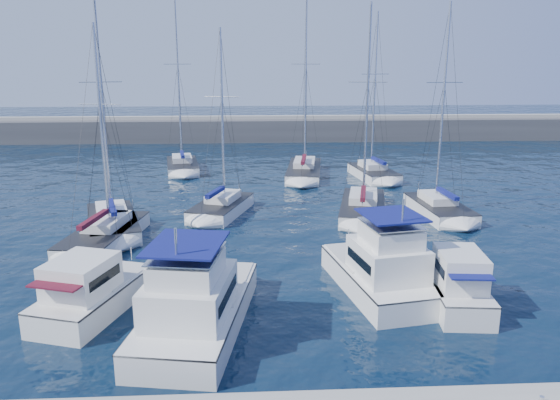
{
  "coord_description": "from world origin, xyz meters",
  "views": [
    {
      "loc": [
        -1.16,
        -25.76,
        11.28
      ],
      "look_at": [
        0.55,
        6.07,
        3.0
      ],
      "focal_mm": 35.0,
      "sensor_mm": 36.0,
      "label": 1
    }
  ],
  "objects_px": {
    "sailboat_mid_b": "(105,235)",
    "sailboat_back_b": "(304,170)",
    "sailboat_mid_a": "(112,222)",
    "sailboat_mid_d": "(363,207)",
    "motor_yacht_port_outer": "(90,294)",
    "sailboat_mid_c": "(222,207)",
    "motor_yacht_stbd_outer": "(455,286)",
    "sailboat_back_a": "(182,166)",
    "sailboat_mid_e": "(439,208)",
    "sailboat_back_c": "(373,173)",
    "motor_yacht_stbd_inner": "(382,272)",
    "motor_yacht_port_inner": "(195,307)"
  },
  "relations": [
    {
      "from": "motor_yacht_stbd_inner",
      "to": "sailboat_mid_d",
      "type": "relative_size",
      "value": 0.54
    },
    {
      "from": "sailboat_mid_d",
      "to": "sailboat_mid_e",
      "type": "relative_size",
      "value": 1.0
    },
    {
      "from": "sailboat_mid_e",
      "to": "sailboat_back_c",
      "type": "relative_size",
      "value": 0.98
    },
    {
      "from": "sailboat_mid_b",
      "to": "sailboat_mid_c",
      "type": "relative_size",
      "value": 1.0
    },
    {
      "from": "motor_yacht_port_outer",
      "to": "sailboat_mid_e",
      "type": "distance_m",
      "value": 25.98
    },
    {
      "from": "motor_yacht_port_inner",
      "to": "sailboat_mid_e",
      "type": "height_order",
      "value": "sailboat_mid_e"
    },
    {
      "from": "sailboat_mid_a",
      "to": "sailboat_back_c",
      "type": "relative_size",
      "value": 0.99
    },
    {
      "from": "sailboat_back_c",
      "to": "motor_yacht_stbd_inner",
      "type": "bearing_deg",
      "value": -109.62
    },
    {
      "from": "motor_yacht_stbd_inner",
      "to": "sailboat_back_a",
      "type": "height_order",
      "value": "sailboat_back_a"
    },
    {
      "from": "sailboat_mid_a",
      "to": "sailboat_mid_b",
      "type": "xyz_separation_m",
      "value": [
        0.18,
        -2.72,
        -0.02
      ]
    },
    {
      "from": "sailboat_mid_a",
      "to": "sailboat_mid_d",
      "type": "height_order",
      "value": "sailboat_mid_a"
    },
    {
      "from": "motor_yacht_port_inner",
      "to": "sailboat_back_c",
      "type": "distance_m",
      "value": 33.26
    },
    {
      "from": "motor_yacht_stbd_outer",
      "to": "sailboat_mid_a",
      "type": "distance_m",
      "value": 22.81
    },
    {
      "from": "sailboat_mid_b",
      "to": "sailboat_back_b",
      "type": "xyz_separation_m",
      "value": [
        14.52,
        19.62,
        0.02
      ]
    },
    {
      "from": "sailboat_mid_a",
      "to": "sailboat_mid_c",
      "type": "xyz_separation_m",
      "value": [
        7.2,
        3.49,
        -0.0
      ]
    },
    {
      "from": "sailboat_mid_a",
      "to": "sailboat_back_a",
      "type": "bearing_deg",
      "value": 66.21
    },
    {
      "from": "sailboat_mid_b",
      "to": "sailboat_back_b",
      "type": "distance_m",
      "value": 24.41
    },
    {
      "from": "motor_yacht_stbd_inner",
      "to": "motor_yacht_stbd_outer",
      "type": "relative_size",
      "value": 1.32
    },
    {
      "from": "motor_yacht_port_inner",
      "to": "motor_yacht_stbd_outer",
      "type": "relative_size",
      "value": 1.56
    },
    {
      "from": "motor_yacht_stbd_inner",
      "to": "sailboat_mid_a",
      "type": "height_order",
      "value": "sailboat_mid_a"
    },
    {
      "from": "sailboat_mid_d",
      "to": "sailboat_back_c",
      "type": "height_order",
      "value": "sailboat_back_c"
    },
    {
      "from": "sailboat_back_b",
      "to": "sailboat_back_c",
      "type": "xyz_separation_m",
      "value": [
        6.61,
        -1.54,
        0.02
      ]
    },
    {
      "from": "motor_yacht_stbd_outer",
      "to": "sailboat_back_b",
      "type": "relative_size",
      "value": 0.36
    },
    {
      "from": "motor_yacht_port_outer",
      "to": "sailboat_mid_c",
      "type": "relative_size",
      "value": 0.51
    },
    {
      "from": "motor_yacht_stbd_outer",
      "to": "sailboat_mid_a",
      "type": "xyz_separation_m",
      "value": [
        -18.95,
        12.69,
        -0.41
      ]
    },
    {
      "from": "motor_yacht_stbd_inner",
      "to": "sailboat_mid_b",
      "type": "distance_m",
      "value": 17.8
    },
    {
      "from": "sailboat_mid_d",
      "to": "sailboat_back_a",
      "type": "xyz_separation_m",
      "value": [
        -15.41,
        17.05,
        0.04
      ]
    },
    {
      "from": "motor_yacht_port_outer",
      "to": "sailboat_mid_c",
      "type": "xyz_separation_m",
      "value": [
        5.11,
        16.17,
        -0.41
      ]
    },
    {
      "from": "sailboat_mid_d",
      "to": "sailboat_back_b",
      "type": "relative_size",
      "value": 0.89
    },
    {
      "from": "sailboat_mid_b",
      "to": "sailboat_mid_d",
      "type": "bearing_deg",
      "value": 26.77
    },
    {
      "from": "motor_yacht_port_outer",
      "to": "sailboat_mid_d",
      "type": "relative_size",
      "value": 0.45
    },
    {
      "from": "sailboat_back_b",
      "to": "motor_yacht_stbd_inner",
      "type": "bearing_deg",
      "value": -79.68
    },
    {
      "from": "sailboat_mid_c",
      "to": "sailboat_back_b",
      "type": "height_order",
      "value": "sailboat_back_b"
    },
    {
      "from": "sailboat_mid_d",
      "to": "motor_yacht_stbd_outer",
      "type": "bearing_deg",
      "value": -72.92
    },
    {
      "from": "motor_yacht_port_outer",
      "to": "sailboat_mid_d",
      "type": "bearing_deg",
      "value": 62.52
    },
    {
      "from": "sailboat_mid_b",
      "to": "motor_yacht_stbd_inner",
      "type": "bearing_deg",
      "value": -19.65
    },
    {
      "from": "sailboat_back_c",
      "to": "sailboat_mid_a",
      "type": "bearing_deg",
      "value": -152.14
    },
    {
      "from": "sailboat_mid_d",
      "to": "sailboat_mid_a",
      "type": "bearing_deg",
      "value": -157.98
    },
    {
      "from": "motor_yacht_port_inner",
      "to": "sailboat_back_b",
      "type": "xyz_separation_m",
      "value": [
        7.68,
        31.58,
        -0.6
      ]
    },
    {
      "from": "motor_yacht_stbd_inner",
      "to": "sailboat_mid_a",
      "type": "xyz_separation_m",
      "value": [
        -15.8,
        11.24,
        -0.6
      ]
    },
    {
      "from": "sailboat_mid_b",
      "to": "motor_yacht_port_inner",
      "type": "bearing_deg",
      "value": -51.25
    },
    {
      "from": "sailboat_mid_e",
      "to": "sailboat_back_c",
      "type": "bearing_deg",
      "value": 94.77
    },
    {
      "from": "motor_yacht_port_inner",
      "to": "sailboat_mid_b",
      "type": "distance_m",
      "value": 13.79
    },
    {
      "from": "motor_yacht_port_outer",
      "to": "motor_yacht_stbd_inner",
      "type": "height_order",
      "value": "motor_yacht_stbd_inner"
    },
    {
      "from": "sailboat_mid_a",
      "to": "sailboat_mid_b",
      "type": "relative_size",
      "value": 1.15
    },
    {
      "from": "motor_yacht_stbd_inner",
      "to": "motor_yacht_port_outer",
      "type": "bearing_deg",
      "value": 175.52
    },
    {
      "from": "sailboat_mid_d",
      "to": "sailboat_mid_e",
      "type": "height_order",
      "value": "sailboat_mid_d"
    },
    {
      "from": "sailboat_mid_a",
      "to": "sailboat_mid_c",
      "type": "height_order",
      "value": "sailboat_mid_a"
    },
    {
      "from": "sailboat_back_b",
      "to": "sailboat_back_c",
      "type": "distance_m",
      "value": 6.78
    },
    {
      "from": "sailboat_mid_b",
      "to": "sailboat_back_a",
      "type": "distance_m",
      "value": 22.79
    }
  ]
}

